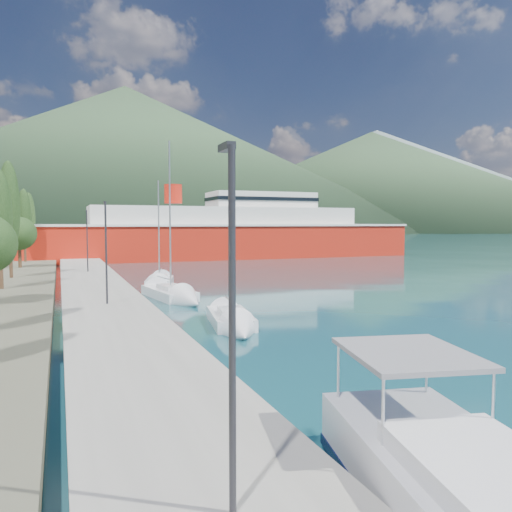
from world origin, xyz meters
name	(u,v)px	position (x,y,z in m)	size (l,w,h in m)	color
ground	(107,245)	(0.00, 120.00, 0.00)	(1400.00, 1400.00, 0.00)	#144650
quay	(95,288)	(-9.00, 26.00, 0.40)	(5.00, 88.00, 0.80)	gray
hills_far	(183,167)	(138.59, 618.73, 77.39)	(1480.00, 900.00, 180.00)	slate
hills_near	(205,168)	(98.04, 372.50, 49.18)	(1010.00, 520.00, 115.00)	#304A2E
tree_row	(7,223)	(-15.63, 32.07, 5.61)	(3.66, 63.94, 10.41)	#47301E
lamp_posts	(107,249)	(-9.00, 14.67, 4.08)	(0.15, 44.67, 6.06)	#2D2D33
sailboat_near	(235,325)	(-3.14, 8.97, 0.28)	(3.23, 7.25, 10.06)	silver
sailboat_mid	(179,297)	(-3.70, 19.51, 0.30)	(3.56, 8.89, 12.44)	silver
sailboat_far	(158,285)	(-3.70, 27.56, 0.29)	(3.91, 7.26, 10.18)	silver
ferry	(227,235)	(13.81, 61.88, 3.71)	(61.52, 13.40, 12.20)	red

